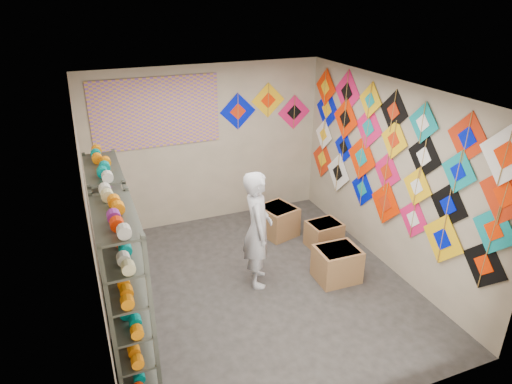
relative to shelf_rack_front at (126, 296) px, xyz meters
name	(u,v)px	position (x,y,z in m)	size (l,w,h in m)	color
ground	(257,287)	(1.78, 0.85, -0.95)	(4.50, 4.50, 0.00)	#2E2B28
room_walls	(258,177)	(1.78, 0.85, 0.69)	(4.50, 4.50, 4.50)	#B6A68B
shelf_rack_front	(126,296)	(0.00, 0.00, 0.00)	(0.40, 1.10, 1.90)	#4C5147
shelf_rack_back	(112,236)	(0.00, 1.30, 0.00)	(0.40, 1.10, 1.90)	#4C5147
string_spools	(117,255)	(0.00, 0.65, 0.10)	(0.12, 2.36, 0.12)	#FF1654
kite_wall_display	(388,157)	(3.76, 0.88, 0.68)	(0.06, 4.36, 2.05)	black
back_wall_kites	(267,108)	(2.86, 3.09, 0.95)	(1.68, 0.02, 0.87)	#000FD1
poster	(156,113)	(0.98, 3.08, 1.05)	(2.00, 0.01, 1.10)	#7D4CA5
shopkeeper	(258,229)	(1.84, 0.98, -0.12)	(0.56, 0.69, 1.66)	silver
carton_a	(337,264)	(2.89, 0.62, -0.71)	(0.58, 0.49, 0.49)	#996E42
carton_b	(324,234)	(3.17, 1.47, -0.74)	(0.51, 0.41, 0.41)	#996E42
carton_c	(278,221)	(2.65, 2.10, -0.70)	(0.52, 0.57, 0.50)	#996E42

